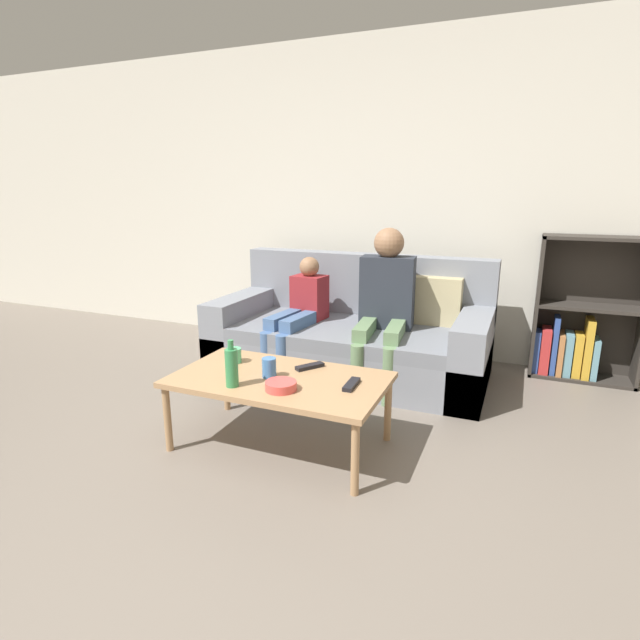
{
  "coord_description": "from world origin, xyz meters",
  "views": [
    {
      "loc": [
        1.17,
        -1.23,
        1.39
      ],
      "look_at": [
        -0.02,
        1.63,
        0.58
      ],
      "focal_mm": 28.0,
      "sensor_mm": 36.0,
      "label": 1
    }
  ],
  "objects_px": {
    "bookshelf": "(580,324)",
    "person_child": "(300,310)",
    "coffee_table": "(279,383)",
    "person_adult": "(385,296)",
    "cup_near": "(269,368)",
    "couch": "(352,337)",
    "tv_remote_1": "(310,366)",
    "tv_remote_0": "(351,384)",
    "cup_far": "(234,355)",
    "bottle": "(232,367)",
    "snack_bowl": "(281,386)"
  },
  "relations": [
    {
      "from": "couch",
      "to": "snack_bowl",
      "type": "relative_size",
      "value": 12.79
    },
    {
      "from": "cup_far",
      "to": "person_child",
      "type": "bearing_deg",
      "value": 92.31
    },
    {
      "from": "coffee_table",
      "to": "tv_remote_1",
      "type": "distance_m",
      "value": 0.22
    },
    {
      "from": "person_adult",
      "to": "cup_near",
      "type": "xyz_separation_m",
      "value": [
        -0.31,
        -1.19,
        -0.18
      ]
    },
    {
      "from": "couch",
      "to": "tv_remote_1",
      "type": "bearing_deg",
      "value": -83.84
    },
    {
      "from": "person_adult",
      "to": "snack_bowl",
      "type": "xyz_separation_m",
      "value": [
        -0.17,
        -1.33,
        -0.22
      ]
    },
    {
      "from": "couch",
      "to": "person_adult",
      "type": "relative_size",
      "value": 1.83
    },
    {
      "from": "bookshelf",
      "to": "tv_remote_0",
      "type": "distance_m",
      "value": 2.14
    },
    {
      "from": "coffee_table",
      "to": "bottle",
      "type": "height_order",
      "value": "bottle"
    },
    {
      "from": "bookshelf",
      "to": "tv_remote_0",
      "type": "bearing_deg",
      "value": -123.5
    },
    {
      "from": "cup_near",
      "to": "tv_remote_1",
      "type": "relative_size",
      "value": 0.65
    },
    {
      "from": "couch",
      "to": "person_child",
      "type": "relative_size",
      "value": 2.33
    },
    {
      "from": "person_adult",
      "to": "bottle",
      "type": "bearing_deg",
      "value": -113.25
    },
    {
      "from": "bottle",
      "to": "person_child",
      "type": "bearing_deg",
      "value": 99.84
    },
    {
      "from": "person_child",
      "to": "snack_bowl",
      "type": "height_order",
      "value": "person_child"
    },
    {
      "from": "tv_remote_0",
      "to": "snack_bowl",
      "type": "height_order",
      "value": "snack_bowl"
    },
    {
      "from": "person_child",
      "to": "snack_bowl",
      "type": "xyz_separation_m",
      "value": [
        0.48,
        -1.27,
        -0.07
      ]
    },
    {
      "from": "coffee_table",
      "to": "person_child",
      "type": "bearing_deg",
      "value": 109.48
    },
    {
      "from": "cup_far",
      "to": "bottle",
      "type": "height_order",
      "value": "bottle"
    },
    {
      "from": "person_adult",
      "to": "bottle",
      "type": "height_order",
      "value": "person_adult"
    },
    {
      "from": "couch",
      "to": "cup_far",
      "type": "relative_size",
      "value": 23.69
    },
    {
      "from": "cup_near",
      "to": "tv_remote_1",
      "type": "xyz_separation_m",
      "value": [
        0.15,
        0.21,
        -0.04
      ]
    },
    {
      "from": "snack_bowl",
      "to": "coffee_table",
      "type": "bearing_deg",
      "value": 119.97
    },
    {
      "from": "person_adult",
      "to": "cup_near",
      "type": "relative_size",
      "value": 10.42
    },
    {
      "from": "person_child",
      "to": "bottle",
      "type": "bearing_deg",
      "value": -74.06
    },
    {
      "from": "cup_far",
      "to": "snack_bowl",
      "type": "xyz_separation_m",
      "value": [
        0.44,
        -0.27,
        -0.02
      ]
    },
    {
      "from": "cup_near",
      "to": "bottle",
      "type": "bearing_deg",
      "value": -121.59
    },
    {
      "from": "person_adult",
      "to": "cup_far",
      "type": "distance_m",
      "value": 1.24
    },
    {
      "from": "person_child",
      "to": "bottle",
      "type": "distance_m",
      "value": 1.34
    },
    {
      "from": "tv_remote_0",
      "to": "bottle",
      "type": "distance_m",
      "value": 0.62
    },
    {
      "from": "tv_remote_0",
      "to": "bottle",
      "type": "height_order",
      "value": "bottle"
    },
    {
      "from": "bookshelf",
      "to": "bottle",
      "type": "xyz_separation_m",
      "value": [
        -1.75,
        -2.02,
        0.09
      ]
    },
    {
      "from": "person_adult",
      "to": "person_child",
      "type": "distance_m",
      "value": 0.67
    },
    {
      "from": "person_adult",
      "to": "person_child",
      "type": "height_order",
      "value": "person_adult"
    },
    {
      "from": "cup_near",
      "to": "bottle",
      "type": "xyz_separation_m",
      "value": [
        -0.11,
        -0.19,
        0.05
      ]
    },
    {
      "from": "tv_remote_0",
      "to": "snack_bowl",
      "type": "bearing_deg",
      "value": -151.77
    },
    {
      "from": "coffee_table",
      "to": "tv_remote_1",
      "type": "xyz_separation_m",
      "value": [
        0.1,
        0.19,
        0.05
      ]
    },
    {
      "from": "couch",
      "to": "person_adult",
      "type": "xyz_separation_m",
      "value": [
        0.28,
        -0.1,
        0.36
      ]
    },
    {
      "from": "tv_remote_1",
      "to": "tv_remote_0",
      "type": "bearing_deg",
      "value": 6.66
    },
    {
      "from": "bottle",
      "to": "coffee_table",
      "type": "bearing_deg",
      "value": 51.55
    },
    {
      "from": "cup_far",
      "to": "tv_remote_0",
      "type": "xyz_separation_m",
      "value": [
        0.76,
        -0.08,
        -0.03
      ]
    },
    {
      "from": "person_child",
      "to": "tv_remote_0",
      "type": "relative_size",
      "value": 5.16
    },
    {
      "from": "bookshelf",
      "to": "person_child",
      "type": "xyz_separation_m",
      "value": [
        -1.98,
        -0.7,
        0.08
      ]
    },
    {
      "from": "person_adult",
      "to": "tv_remote_0",
      "type": "xyz_separation_m",
      "value": [
        0.14,
        -1.14,
        -0.23
      ]
    },
    {
      "from": "cup_near",
      "to": "cup_far",
      "type": "distance_m",
      "value": 0.33
    },
    {
      "from": "bookshelf",
      "to": "bottle",
      "type": "bearing_deg",
      "value": -130.91
    },
    {
      "from": "person_child",
      "to": "bottle",
      "type": "relative_size",
      "value": 3.56
    },
    {
      "from": "couch",
      "to": "snack_bowl",
      "type": "height_order",
      "value": "couch"
    },
    {
      "from": "person_child",
      "to": "tv_remote_1",
      "type": "xyz_separation_m",
      "value": [
        0.49,
        -0.92,
        -0.08
      ]
    },
    {
      "from": "person_child",
      "to": "snack_bowl",
      "type": "bearing_deg",
      "value": -63.04
    }
  ]
}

